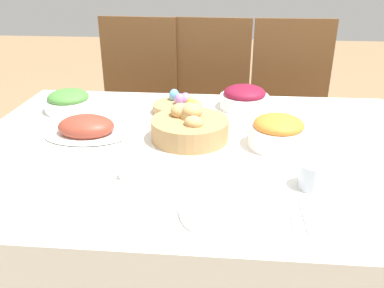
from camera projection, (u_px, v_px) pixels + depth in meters
The scene contains 16 objects.
dining_table at pixel (197, 235), 1.48m from camera, with size 1.52×1.09×0.73m.
chair_far_right at pixel (290, 114), 2.16m from camera, with size 0.43×0.43×1.00m.
chair_far_center at pixel (209, 111), 2.20m from camera, with size 0.44×0.44×1.00m.
chair_far_left at pixel (136, 109), 2.23m from camera, with size 0.45×0.45×1.00m.
bread_basket at pixel (190, 126), 1.36m from camera, with size 0.26×0.26×0.12m.
egg_basket at pixel (178, 106), 1.60m from camera, with size 0.19×0.19×0.08m.
ham_platter at pixel (86, 128), 1.39m from camera, with size 0.30×0.21×0.08m.
beet_salad_bowl at pixel (244, 98), 1.64m from camera, with size 0.20×0.20×0.09m.
green_salad_bowl at pixel (69, 101), 1.61m from camera, with size 0.19×0.19×0.09m.
carrot_bowl at pixel (278, 132), 1.30m from camera, with size 0.19×0.19×0.10m.
dinner_plate at pixel (229, 210), 0.97m from camera, with size 0.25×0.25×0.01m.
fork at pixel (169, 208), 0.99m from camera, with size 0.01×0.18×0.00m.
knife at pixel (292, 214), 0.96m from camera, with size 0.01×0.18×0.00m.
spoon at pixel (305, 215), 0.96m from camera, with size 0.01×0.18×0.00m.
drinking_cup at pixel (314, 176), 1.07m from camera, with size 0.08×0.08×0.07m.
butter_dish at pixel (143, 170), 1.14m from camera, with size 0.12×0.07×0.03m.
Camera 1 is at (0.09, -1.20, 1.28)m, focal length 38.00 mm.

